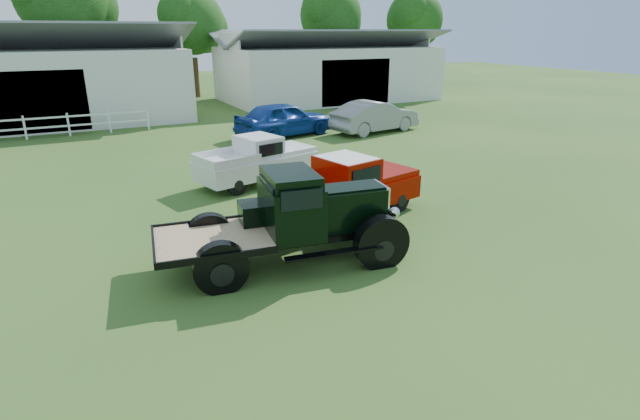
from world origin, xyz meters
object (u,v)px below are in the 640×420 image
vintage_flatbed (287,219)px  misc_car_blue (284,119)px  red_pickup (344,187)px  white_pickup (257,160)px  misc_car_grey (375,116)px

vintage_flatbed → misc_car_blue: vintage_flatbed is taller
red_pickup → white_pickup: red_pickup is taller
red_pickup → vintage_flatbed: bearing=-154.3°
vintage_flatbed → misc_car_blue: (5.91, 14.04, -0.23)m
red_pickup → misc_car_grey: (7.99, 10.63, -0.07)m
red_pickup → white_pickup: (-1.08, 4.44, -0.07)m
misc_car_blue → misc_car_grey: size_ratio=1.03×
red_pickup → misc_car_blue: 12.26m
white_pickup → misc_car_grey: misc_car_grey is taller
red_pickup → white_pickup: 4.57m
misc_car_grey → misc_car_blue: bearing=65.9°
white_pickup → misc_car_grey: (9.07, 6.19, 0.00)m
vintage_flatbed → misc_car_grey: bearing=57.8°
white_pickup → misc_car_grey: 10.98m
white_pickup → misc_car_blue: bearing=46.0°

